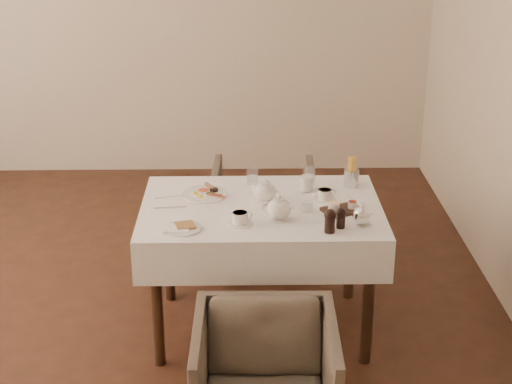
{
  "coord_description": "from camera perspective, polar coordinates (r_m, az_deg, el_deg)",
  "views": [
    {
      "loc": [
        0.7,
        -3.88,
        2.41
      ],
      "look_at": [
        0.77,
        -0.02,
        0.82
      ],
      "focal_mm": 55.0,
      "sensor_mm": 36.0,
      "label": 1
    }
  ],
  "objects": [
    {
      "name": "table",
      "position": [
        4.22,
        0.38,
        -2.46
      ],
      "size": [
        1.28,
        0.88,
        0.75
      ],
      "color": "black",
      "rests_on": "ground"
    },
    {
      "name": "armchair_near",
      "position": [
        3.6,
        0.67,
        -13.55
      ],
      "size": [
        0.65,
        0.66,
        0.59
      ],
      "primitive_type": "imported",
      "rotation": [
        0.0,
        0.0,
        -0.02
      ],
      "color": "#50463B",
      "rests_on": "ground"
    },
    {
      "name": "armchair_far",
      "position": [
        5.19,
        0.51,
        -1.45
      ],
      "size": [
        0.7,
        0.71,
        0.62
      ],
      "primitive_type": "imported",
      "rotation": [
        0.0,
        0.0,
        3.1
      ],
      "color": "#50463B",
      "rests_on": "ground"
    },
    {
      "name": "breakfast_plate",
      "position": [
        4.31,
        -3.72,
        -0.09
      ],
      "size": [
        0.25,
        0.25,
        0.03
      ],
      "rotation": [
        0.0,
        0.0,
        0.11
      ],
      "color": "white",
      "rests_on": "table"
    },
    {
      "name": "side_plate",
      "position": [
        3.91,
        -5.44,
        -2.63
      ],
      "size": [
        0.19,
        0.19,
        0.02
      ],
      "rotation": [
        0.0,
        0.0,
        0.07
      ],
      "color": "white",
      "rests_on": "table"
    },
    {
      "name": "teapot_centre",
      "position": [
        4.19,
        0.62,
        0.12
      ],
      "size": [
        0.21,
        0.18,
        0.14
      ],
      "primitive_type": null,
      "rotation": [
        0.0,
        0.0,
        -0.36
      ],
      "color": "white",
      "rests_on": "table"
    },
    {
      "name": "teapot_front",
      "position": [
        3.98,
        1.68,
        -1.11
      ],
      "size": [
        0.2,
        0.18,
        0.14
      ],
      "primitive_type": null,
      "rotation": [
        0.0,
        0.0,
        -0.32
      ],
      "color": "white",
      "rests_on": "table"
    },
    {
      "name": "creamer",
      "position": [
        4.36,
        3.67,
        0.64
      ],
      "size": [
        0.08,
        0.08,
        0.08
      ],
      "primitive_type": "cylinder",
      "rotation": [
        0.0,
        0.0,
        0.15
      ],
      "color": "white",
      "rests_on": "table"
    },
    {
      "name": "teacup_near",
      "position": [
        3.95,
        -1.17,
        -1.94
      ],
      "size": [
        0.13,
        0.13,
        0.06
      ],
      "rotation": [
        0.0,
        0.0,
        0.35
      ],
      "color": "white",
      "rests_on": "table"
    },
    {
      "name": "teacup_far",
      "position": [
        4.25,
        5.02,
        -0.23
      ],
      "size": [
        0.12,
        0.12,
        0.06
      ],
      "rotation": [
        0.0,
        0.0,
        0.32
      ],
      "color": "white",
      "rests_on": "table"
    },
    {
      "name": "glass_left",
      "position": [
        4.43,
        -0.26,
        1.1
      ],
      "size": [
        0.09,
        0.09,
        0.09
      ],
      "primitive_type": "cylinder",
      "rotation": [
        0.0,
        0.0,
        -0.42
      ],
      "color": "silver",
      "rests_on": "table"
    },
    {
      "name": "glass_mid",
      "position": [
        4.1,
        3.72,
        -0.82
      ],
      "size": [
        0.08,
        0.08,
        0.09
      ],
      "primitive_type": "cylinder",
      "rotation": [
        0.0,
        0.0,
        -0.26
      ],
      "color": "silver",
      "rests_on": "table"
    },
    {
      "name": "glass_right",
      "position": [
        4.44,
        3.88,
        1.16
      ],
      "size": [
        0.08,
        0.08,
        0.1
      ],
      "primitive_type": "cylinder",
      "rotation": [
        0.0,
        0.0,
        0.06
      ],
      "color": "silver",
      "rests_on": "table"
    },
    {
      "name": "condiment_board",
      "position": [
        4.11,
        6.25,
        -1.22
      ],
      "size": [
        0.23,
        0.2,
        0.05
      ],
      "rotation": [
        0.0,
        0.0,
        0.4
      ],
      "color": "black",
      "rests_on": "table"
    },
    {
      "name": "pepper_mill_left",
      "position": [
        3.86,
        5.4,
        -2.09
      ],
      "size": [
        0.07,
        0.07,
        0.12
      ],
      "primitive_type": null,
      "rotation": [
        0.0,
        0.0,
        -0.18
      ],
      "color": "black",
      "rests_on": "table"
    },
    {
      "name": "pepper_mill_right",
      "position": [
        3.92,
        6.19,
        -1.88
      ],
      "size": [
        0.07,
        0.07,
        0.11
      ],
      "primitive_type": null,
      "rotation": [
        0.0,
        0.0,
        0.39
      ],
      "color": "black",
      "rests_on": "table"
    },
    {
      "name": "silver_pot",
      "position": [
        3.96,
        7.67,
        -1.59
      ],
      "size": [
        0.14,
        0.13,
        0.12
      ],
      "primitive_type": null,
      "rotation": [
        0.0,
        0.0,
        0.41
      ],
      "color": "white",
      "rests_on": "table"
    },
    {
      "name": "fries_cup",
      "position": [
        4.43,
        6.96,
        1.36
      ],
      "size": [
        0.08,
        0.08,
        0.18
      ],
      "rotation": [
        0.0,
        0.0,
        -0.16
      ],
      "color": "silver",
      "rests_on": "table"
    },
    {
      "name": "cutlery_fork",
      "position": [
        4.3,
        -6.25,
        -0.35
      ],
      "size": [
        0.17,
        0.06,
        0.0
      ],
      "primitive_type": "cube",
      "rotation": [
        0.0,
        0.0,
        1.84
      ],
      "color": "silver",
      "rests_on": "table"
    },
    {
      "name": "cutlery_knife",
      "position": [
        4.17,
        -6.27,
        -1.13
      ],
      "size": [
        0.17,
        0.03,
        0.0
      ],
      "primitive_type": "cube",
      "rotation": [
        0.0,
        0.0,
        1.68
      ],
      "color": "silver",
      "rests_on": "table"
    }
  ]
}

